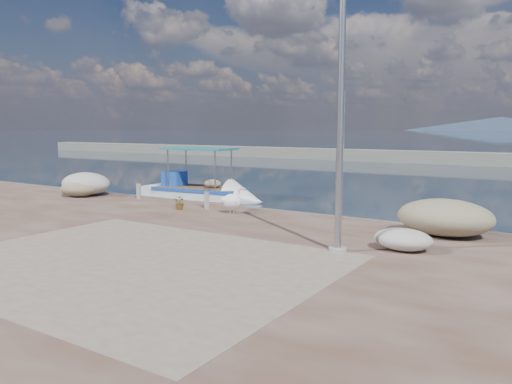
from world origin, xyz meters
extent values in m
plane|color=#162635|center=(0.00, 0.00, 0.00)|extent=(1400.00, 1400.00, 0.00)
cube|color=gray|center=(1.00, -3.00, 0.50)|extent=(9.00, 7.00, 0.01)
cube|color=gray|center=(0.00, 40.00, 0.60)|extent=(120.00, 2.20, 1.20)
cylinder|color=gray|center=(-12.00, 40.00, 4.00)|extent=(0.16, 0.16, 7.00)
cone|color=#28384C|center=(-70.00, 650.00, 8.00)|extent=(220.00, 220.00, 16.00)
cube|color=white|center=(-6.24, 8.37, 0.08)|extent=(6.35, 2.62, 1.01)
cube|color=#1B48B1|center=(-6.24, 8.37, 0.53)|extent=(4.63, 2.51, 0.15)
cube|color=maroon|center=(-6.24, 8.37, 0.02)|extent=(4.63, 2.49, 0.13)
cube|color=#1B48B1|center=(-7.78, 8.22, 0.96)|extent=(1.05, 1.05, 0.75)
cube|color=#1A6869|center=(-6.24, 8.37, 2.50)|extent=(3.57, 2.25, 0.09)
cylinder|color=tan|center=(-0.88, 3.48, 0.62)|extent=(0.03, 0.03, 0.25)
cylinder|color=tan|center=(-0.76, 3.51, 0.62)|extent=(0.03, 0.03, 0.25)
ellipsoid|color=white|center=(-0.82, 3.50, 0.94)|extent=(0.85, 0.65, 0.53)
cylinder|color=white|center=(-0.59, 3.56, 1.21)|extent=(0.19, 0.14, 0.45)
sphere|color=white|center=(-0.56, 3.57, 1.41)|extent=(0.15, 0.15, 0.15)
cone|color=#D97154|center=(-0.39, 3.62, 1.37)|extent=(0.37, 0.18, 0.11)
cylinder|color=gray|center=(4.55, 0.46, 4.00)|extent=(0.16, 0.16, 7.00)
cylinder|color=gray|center=(4.55, 0.46, 0.55)|extent=(0.44, 0.44, 0.10)
cylinder|color=gray|center=(-2.26, 3.87, 0.87)|extent=(0.19, 0.19, 0.73)
cylinder|color=gray|center=(-2.26, 3.87, 1.23)|extent=(0.25, 0.25, 0.06)
cylinder|color=gray|center=(-6.36, 4.36, 0.87)|extent=(0.19, 0.19, 0.74)
cylinder|color=gray|center=(-6.36, 4.36, 1.24)|extent=(0.25, 0.25, 0.06)
imported|color=#33722D|center=(-2.92, 3.13, 0.77)|extent=(0.52, 0.46, 0.54)
ellipsoid|color=beige|center=(-9.30, 3.97, 1.01)|extent=(2.49, 1.81, 1.02)
ellipsoid|color=beige|center=(5.86, 1.48, 0.77)|extent=(1.46, 1.09, 0.55)
ellipsoid|color=tan|center=(6.35, 3.80, 1.02)|extent=(2.66, 1.90, 1.04)
ellipsoid|color=tan|center=(-9.13, 3.44, 0.84)|extent=(1.77, 1.38, 0.69)
camera|label=1|loc=(9.37, -10.75, 3.55)|focal=35.00mm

